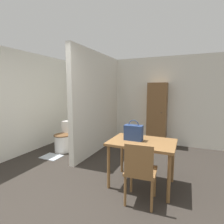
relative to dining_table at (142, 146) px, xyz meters
name	(u,v)px	position (x,y,z in m)	size (l,w,h in m)	color
ground_plane	(48,220)	(-0.84, -1.25, -0.66)	(16.00, 16.00, 0.00)	#2D2823
wall_back	(135,100)	(-0.84, 2.50, 0.59)	(5.33, 0.12, 2.50)	silver
wall_left	(32,102)	(-3.07, 0.59, 0.59)	(0.12, 4.69, 2.50)	silver
partition_wall	(98,103)	(-1.49, 1.27, 0.59)	(0.12, 2.34, 2.50)	silver
dining_table	(142,146)	(0.00, 0.00, 0.00)	(1.04, 0.73, 0.75)	brown
wooden_chair	(140,170)	(0.10, -0.50, -0.17)	(0.44, 0.44, 0.89)	brown
toilet	(64,139)	(-2.25, 0.80, -0.36)	(0.42, 0.57, 0.74)	white
handbag	(134,132)	(-0.15, 0.00, 0.22)	(0.30, 0.14, 0.34)	navy
wooden_cabinet	(157,115)	(-0.13, 2.22, 0.22)	(0.51, 0.41, 1.77)	brown
bath_mat	(51,157)	(-2.25, 0.34, -0.66)	(0.45, 0.36, 0.01)	#B2BCC6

